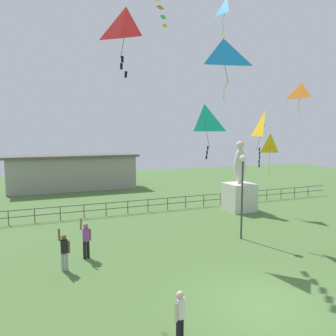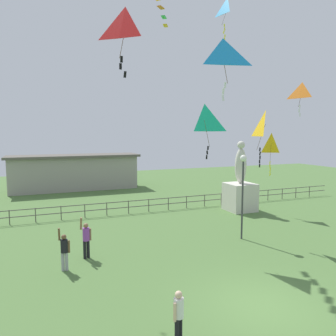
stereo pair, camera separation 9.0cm
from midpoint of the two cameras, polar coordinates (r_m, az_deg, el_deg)
The scene contains 15 objects.
ground_plane at distance 12.32m, azimuth 16.59°, elevation -22.20°, with size 80.00×80.00×0.00m, color #4C7038.
statue_monument at distance 24.98m, azimuth 12.65°, elevation -3.88°, with size 1.98×1.98×5.23m.
lamppost at distance 18.02m, azimuth 13.16°, elevation -1.83°, with size 0.36×0.36×4.64m.
person_0 at distance 15.79m, azimuth -14.03°, elevation -11.79°, with size 0.53×0.31×1.97m.
person_2 at distance 14.73m, azimuth -17.59°, elevation -13.47°, with size 0.47×0.31×1.85m.
person_3 at distance 9.72m, azimuth 2.16°, elevation -24.22°, with size 0.40×0.29×1.53m.
kite_1 at distance 24.82m, azimuth 10.50°, elevation 25.80°, with size 0.87×1.12×3.08m.
kite_2 at distance 24.17m, azimuth 17.78°, elevation 3.94°, with size 1.00×0.84×3.08m.
kite_4 at distance 15.39m, azimuth 6.58°, elevation 8.20°, with size 1.43×1.45×2.50m.
kite_5 at distance 18.40m, azimuth 16.85°, elevation 7.19°, with size 0.82×1.20×3.06m.
kite_6 at distance 11.12m, azimuth -7.23°, elevation 23.28°, with size 1.09×1.02×2.15m.
kite_7 at distance 19.99m, azimuth 22.60°, elevation 12.28°, with size 0.61×1.12×1.88m.
kite_8 at distance 11.96m, azimuth 9.82°, elevation 18.69°, with size 1.31×1.01×2.09m.
waterfront_railing at distance 23.93m, azimuth -5.35°, elevation -6.38°, with size 36.03×0.06×0.95m.
pavilion_building at distance 34.81m, azimuth -16.00°, elevation -0.67°, with size 13.05×3.75×3.59m.
Camera 2 is at (-6.84, -8.43, 5.79)m, focal length 34.69 mm.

